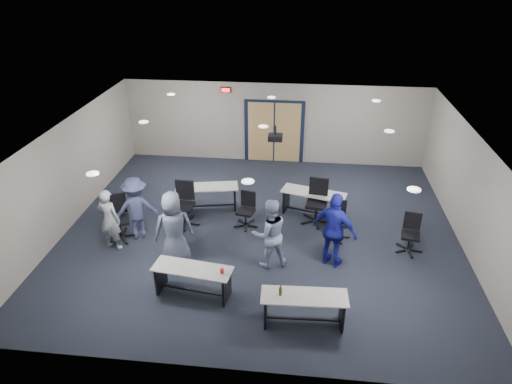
# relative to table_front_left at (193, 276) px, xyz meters

# --- Properties ---
(floor) EXTENTS (10.00, 10.00, 0.00)m
(floor) POSITION_rel_table_front_left_xyz_m (1.15, 2.63, -0.46)
(floor) COLOR black
(floor) RESTS_ON ground
(back_wall) EXTENTS (10.00, 0.04, 2.70)m
(back_wall) POSITION_rel_table_front_left_xyz_m (1.15, 7.13, 0.89)
(back_wall) COLOR gray
(back_wall) RESTS_ON floor
(front_wall) EXTENTS (10.00, 0.04, 2.70)m
(front_wall) POSITION_rel_table_front_left_xyz_m (1.15, -1.87, 0.89)
(front_wall) COLOR gray
(front_wall) RESTS_ON floor
(left_wall) EXTENTS (0.04, 9.00, 2.70)m
(left_wall) POSITION_rel_table_front_left_xyz_m (-3.85, 2.63, 0.89)
(left_wall) COLOR gray
(left_wall) RESTS_ON floor
(right_wall) EXTENTS (0.04, 9.00, 2.70)m
(right_wall) POSITION_rel_table_front_left_xyz_m (6.15, 2.63, 0.89)
(right_wall) COLOR gray
(right_wall) RESTS_ON floor
(ceiling) EXTENTS (10.00, 9.00, 0.04)m
(ceiling) POSITION_rel_table_front_left_xyz_m (1.15, 2.63, 2.24)
(ceiling) COLOR silver
(ceiling) RESTS_ON back_wall
(double_door) EXTENTS (2.00, 0.07, 2.20)m
(double_door) POSITION_rel_table_front_left_xyz_m (1.15, 7.09, 0.59)
(double_door) COLOR black
(double_door) RESTS_ON back_wall
(exit_sign) EXTENTS (0.32, 0.07, 0.18)m
(exit_sign) POSITION_rel_table_front_left_xyz_m (-0.45, 7.07, 1.99)
(exit_sign) COLOR black
(exit_sign) RESTS_ON back_wall
(ceiling_projector) EXTENTS (0.35, 0.32, 0.37)m
(ceiling_projector) POSITION_rel_table_front_left_xyz_m (1.45, 3.13, 1.94)
(ceiling_projector) COLOR black
(ceiling_projector) RESTS_ON ceiling
(ceiling_can_lights) EXTENTS (6.24, 5.74, 0.02)m
(ceiling_can_lights) POSITION_rel_table_front_left_xyz_m (1.15, 2.88, 2.21)
(ceiling_can_lights) COLOR white
(ceiling_can_lights) RESTS_ON ceiling
(table_front_left) EXTENTS (1.71, 0.77, 0.78)m
(table_front_left) POSITION_rel_table_front_left_xyz_m (0.00, 0.00, 0.00)
(table_front_left) COLOR beige
(table_front_left) RESTS_ON floor
(table_front_right) EXTENTS (1.67, 0.62, 0.92)m
(table_front_right) POSITION_rel_table_front_left_xyz_m (2.30, -0.60, 0.00)
(table_front_right) COLOR beige
(table_front_right) RESTS_ON floor
(table_back_left) EXTENTS (1.79, 0.89, 0.70)m
(table_back_left) POSITION_rel_table_front_left_xyz_m (-0.45, 3.60, 0.01)
(table_back_left) COLOR beige
(table_back_left) RESTS_ON floor
(table_back_right) EXTENTS (1.81, 1.01, 0.70)m
(table_back_right) POSITION_rel_table_front_left_xyz_m (2.48, 3.57, 0.02)
(table_back_right) COLOR beige
(table_back_right) RESTS_ON floor
(chair_back_a) EXTENTS (0.78, 0.78, 1.18)m
(chair_back_a) POSITION_rel_table_front_left_xyz_m (-0.90, 2.71, 0.13)
(chair_back_a) COLOR black
(chair_back_a) RESTS_ON floor
(chair_back_b) EXTENTS (0.72, 0.72, 0.95)m
(chair_back_b) POSITION_rel_table_front_left_xyz_m (0.74, 2.80, 0.01)
(chair_back_b) COLOR black
(chair_back_b) RESTS_ON floor
(chair_back_c) EXTENTS (0.86, 0.86, 1.20)m
(chair_back_c) POSITION_rel_table_front_left_xyz_m (2.57, 3.20, 0.14)
(chair_back_c) COLOR black
(chair_back_c) RESTS_ON floor
(chair_back_d) EXTENTS (0.62, 0.62, 0.97)m
(chair_back_d) POSITION_rel_table_front_left_xyz_m (3.09, 2.50, 0.03)
(chair_back_d) COLOR black
(chair_back_d) RESTS_ON floor
(chair_loose_left) EXTENTS (0.94, 0.94, 1.14)m
(chair_loose_left) POSITION_rel_table_front_left_xyz_m (-2.33, 1.89, 0.11)
(chair_loose_left) COLOR black
(chair_loose_left) RESTS_ON floor
(chair_loose_right) EXTENTS (0.70, 0.70, 0.96)m
(chair_loose_right) POSITION_rel_table_front_left_xyz_m (4.79, 2.11, 0.02)
(chair_loose_right) COLOR black
(chair_loose_right) RESTS_ON floor
(person_gray) EXTENTS (0.65, 0.51, 1.58)m
(person_gray) POSITION_rel_table_front_left_xyz_m (-2.36, 1.48, 0.33)
(person_gray) COLOR #939CA0
(person_gray) RESTS_ON floor
(person_plaid) EXTENTS (1.03, 0.85, 1.80)m
(person_plaid) POSITION_rel_table_front_left_xyz_m (-0.67, 1.09, 0.44)
(person_plaid) COLOR #525A70
(person_plaid) RESTS_ON floor
(person_lightblue) EXTENTS (0.99, 0.89, 1.68)m
(person_lightblue) POSITION_rel_table_front_left_xyz_m (1.49, 1.21, 0.38)
(person_lightblue) COLOR #9DAAD0
(person_lightblue) RESTS_ON floor
(person_navy) EXTENTS (1.15, 0.93, 1.83)m
(person_navy) POSITION_rel_table_front_left_xyz_m (2.93, 1.38, 0.45)
(person_navy) COLOR #1B1E97
(person_navy) RESTS_ON floor
(person_back) EXTENTS (1.21, 0.93, 1.64)m
(person_back) POSITION_rel_table_front_left_xyz_m (-1.88, 2.02, 0.36)
(person_back) COLOR #383E65
(person_back) RESTS_ON floor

